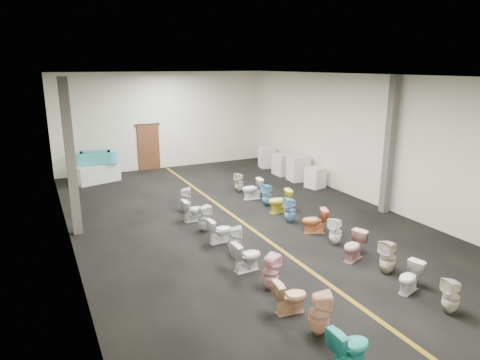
% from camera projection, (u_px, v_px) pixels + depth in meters
% --- Properties ---
extents(floor, '(16.00, 16.00, 0.00)m').
position_uv_depth(floor, '(238.00, 219.00, 13.74)').
color(floor, black).
rests_on(floor, ground).
extents(ceiling, '(16.00, 16.00, 0.00)m').
position_uv_depth(ceiling, '(238.00, 75.00, 12.57)').
color(ceiling, black).
rests_on(ceiling, ground).
extents(wall_back, '(10.00, 0.00, 10.00)m').
position_uv_depth(wall_back, '(164.00, 121.00, 20.09)').
color(wall_back, beige).
rests_on(wall_back, ground).
extents(wall_front, '(10.00, 0.00, 10.00)m').
position_uv_depth(wall_front, '(477.00, 246.00, 6.22)').
color(wall_front, beige).
rests_on(wall_front, ground).
extents(wall_left, '(0.00, 16.00, 16.00)m').
position_uv_depth(wall_left, '(64.00, 167.00, 11.03)').
color(wall_left, beige).
rests_on(wall_left, ground).
extents(wall_right, '(0.00, 16.00, 16.00)m').
position_uv_depth(wall_right, '(364.00, 138.00, 15.28)').
color(wall_right, beige).
rests_on(wall_right, ground).
extents(aisle_stripe, '(0.12, 15.60, 0.01)m').
position_uv_depth(aisle_stripe, '(238.00, 219.00, 13.74)').
color(aisle_stripe, '#7D5C12').
rests_on(aisle_stripe, floor).
extents(back_door, '(1.00, 0.10, 2.10)m').
position_uv_depth(back_door, '(149.00, 148.00, 20.01)').
color(back_door, '#562D19').
rests_on(back_door, floor).
extents(door_frame, '(1.15, 0.08, 0.10)m').
position_uv_depth(door_frame, '(147.00, 125.00, 19.74)').
color(door_frame, '#331C11').
rests_on(door_frame, back_door).
extents(column_left, '(0.25, 0.25, 4.50)m').
position_uv_depth(column_left, '(70.00, 159.00, 12.00)').
color(column_left, '#59544C').
rests_on(column_left, floor).
extents(column_right, '(0.25, 0.25, 4.50)m').
position_uv_depth(column_right, '(389.00, 146.00, 13.88)').
color(column_right, '#59544C').
rests_on(column_right, floor).
extents(display_table, '(1.93, 1.34, 0.78)m').
position_uv_depth(display_table, '(97.00, 173.00, 18.02)').
color(display_table, silver).
rests_on(display_table, floor).
extents(bathtub, '(1.84, 0.85, 0.55)m').
position_uv_depth(bathtub, '(95.00, 157.00, 17.84)').
color(bathtub, '#43B6C2').
rests_on(bathtub, display_table).
extents(appliance_crate_a, '(0.76, 0.76, 0.81)m').
position_uv_depth(appliance_crate_a, '(315.00, 178.00, 17.19)').
color(appliance_crate_a, silver).
rests_on(appliance_crate_a, floor).
extents(appliance_crate_b, '(0.87, 0.87, 1.07)m').
position_uv_depth(appliance_crate_b, '(298.00, 168.00, 18.23)').
color(appliance_crate_b, silver).
rests_on(appliance_crate_b, floor).
extents(appliance_crate_c, '(0.85, 0.85, 0.95)m').
position_uv_depth(appliance_crate_c, '(284.00, 164.00, 19.22)').
color(appliance_crate_c, silver).
rests_on(appliance_crate_c, floor).
extents(appliance_crate_d, '(0.82, 0.82, 0.97)m').
position_uv_depth(appliance_crate_d, '(267.00, 157.00, 20.59)').
color(appliance_crate_d, white).
rests_on(appliance_crate_d, floor).
extents(toilet_left_0, '(0.73, 0.42, 0.74)m').
position_uv_depth(toilet_left_0, '(349.00, 347.00, 6.95)').
color(toilet_left_0, teal).
rests_on(toilet_left_0, floor).
extents(toilet_left_1, '(0.51, 0.51, 0.85)m').
position_uv_depth(toilet_left_1, '(319.00, 313.00, 7.78)').
color(toilet_left_1, '#F6B993').
rests_on(toilet_left_1, floor).
extents(toilet_left_2, '(0.73, 0.47, 0.70)m').
position_uv_depth(toilet_left_2, '(290.00, 296.00, 8.49)').
color(toilet_left_2, '#F0B889').
rests_on(toilet_left_2, floor).
extents(toilet_left_3, '(0.49, 0.48, 0.81)m').
position_uv_depth(toilet_left_3, '(271.00, 272.00, 9.37)').
color(toilet_left_3, '#EAA4AC').
rests_on(toilet_left_3, floor).
extents(toilet_left_4, '(0.75, 0.45, 0.74)m').
position_uv_depth(toilet_left_4, '(247.00, 256.00, 10.23)').
color(toilet_left_4, white).
rests_on(toilet_left_4, floor).
extents(toilet_left_5, '(0.45, 0.44, 0.76)m').
position_uv_depth(toilet_left_5, '(235.00, 240.00, 11.12)').
color(toilet_left_5, silver).
rests_on(toilet_left_5, floor).
extents(toilet_left_6, '(0.70, 0.43, 0.70)m').
position_uv_depth(toilet_left_6, '(220.00, 230.00, 11.87)').
color(toilet_left_6, white).
rests_on(toilet_left_6, floor).
extents(toilet_left_7, '(0.42, 0.41, 0.79)m').
position_uv_depth(toilet_left_7, '(204.00, 218.00, 12.67)').
color(toilet_left_7, silver).
rests_on(toilet_left_7, floor).
extents(toilet_left_8, '(0.71, 0.42, 0.71)m').
position_uv_depth(toilet_left_8, '(193.00, 210.00, 13.52)').
color(toilet_left_8, silver).
rests_on(toilet_left_8, floor).
extents(toilet_left_9, '(0.49, 0.48, 0.84)m').
position_uv_depth(toilet_left_9, '(185.00, 200.00, 14.33)').
color(toilet_left_9, silver).
rests_on(toilet_left_9, floor).
extents(toilet_right_0, '(0.40, 0.39, 0.74)m').
position_uv_depth(toilet_right_0, '(451.00, 296.00, 8.47)').
color(toilet_right_0, beige).
rests_on(toilet_right_0, floor).
extents(toilet_right_1, '(0.73, 0.54, 0.67)m').
position_uv_depth(toilet_right_1, '(410.00, 278.00, 9.27)').
color(toilet_right_1, silver).
rests_on(toilet_right_1, floor).
extents(toilet_right_2, '(0.45, 0.44, 0.83)m').
position_uv_depth(toilet_right_2, '(388.00, 257.00, 10.08)').
color(toilet_right_2, beige).
rests_on(toilet_right_2, floor).
extents(toilet_right_3, '(0.82, 0.64, 0.73)m').
position_uv_depth(toilet_right_3, '(354.00, 246.00, 10.80)').
color(toilet_right_3, '#CF938F').
rests_on(toilet_right_3, floor).
extents(toilet_right_4, '(0.41, 0.41, 0.76)m').
position_uv_depth(toilet_right_4, '(335.00, 231.00, 11.72)').
color(toilet_right_4, white).
rests_on(toilet_right_4, floor).
extents(toilet_right_5, '(0.82, 0.64, 0.74)m').
position_uv_depth(toilet_right_5, '(315.00, 221.00, 12.54)').
color(toilet_right_5, '#E07845').
rests_on(toilet_right_5, floor).
extents(toilet_right_6, '(0.43, 0.42, 0.81)m').
position_uv_depth(toilet_right_6, '(290.00, 210.00, 13.37)').
color(toilet_right_6, '#71A8D6').
rests_on(toilet_right_6, floor).
extents(toilet_right_7, '(0.85, 0.59, 0.80)m').
position_uv_depth(toilet_right_7, '(280.00, 201.00, 14.26)').
color(toilet_right_7, yellow).
rests_on(toilet_right_7, floor).
extents(toilet_right_8, '(0.45, 0.45, 0.80)m').
position_uv_depth(toilet_right_8, '(267.00, 195.00, 14.95)').
color(toilet_right_8, '#62ABCA').
rests_on(toilet_right_8, floor).
extents(toilet_right_9, '(0.80, 0.52, 0.77)m').
position_uv_depth(toilet_right_9, '(252.00, 189.00, 15.72)').
color(toilet_right_9, white).
rests_on(toilet_right_9, floor).
extents(toilet_right_10, '(0.36, 0.35, 0.76)m').
position_uv_depth(toilet_right_10, '(239.00, 182.00, 16.60)').
color(toilet_right_10, beige).
rests_on(toilet_right_10, floor).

